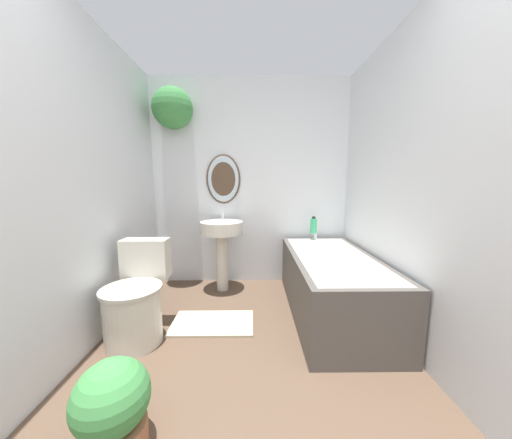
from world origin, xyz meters
TOP-DOWN VIEW (x-y plane):
  - wall_back at (-0.17, 2.73)m, footprint 2.41×0.44m
  - wall_left at (-1.17, 1.37)m, footprint 0.06×2.85m
  - wall_right at (1.17, 1.37)m, footprint 0.06×2.85m
  - toilet at (-0.87, 1.54)m, footprint 0.44×0.59m
  - pedestal_sink at (-0.31, 2.46)m, footprint 0.47×0.47m
  - bathtub at (0.76, 1.92)m, footprint 0.73×1.53m
  - shampoo_bottle at (0.73, 2.59)m, footprint 0.07×0.07m
  - potted_plant at (-0.59, 0.68)m, footprint 0.33×0.33m
  - bath_mat at (-0.31, 1.73)m, footprint 0.69×0.40m

SIDE VIEW (x-z plane):
  - bath_mat at x=-0.31m, z-range 0.00..0.02m
  - potted_plant at x=-0.59m, z-range 0.01..0.44m
  - bathtub at x=0.76m, z-range -0.03..0.60m
  - toilet at x=-0.87m, z-range -0.07..0.67m
  - pedestal_sink at x=-0.31m, z-range 0.17..1.05m
  - shampoo_bottle at x=0.73m, z-range 0.62..0.81m
  - wall_left at x=-1.17m, z-range 0.00..2.40m
  - wall_right at x=1.17m, z-range 0.00..2.40m
  - wall_back at x=-0.17m, z-range 0.16..2.56m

